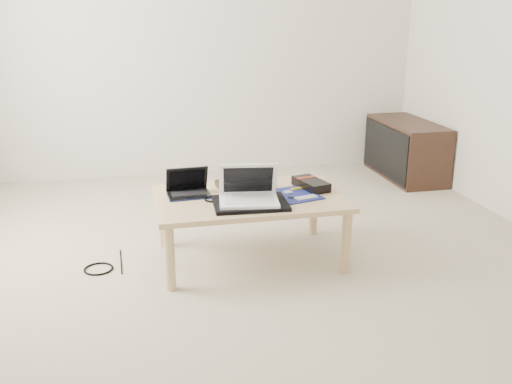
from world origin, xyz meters
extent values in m
plane|color=#BDB299|center=(0.00, 0.00, 0.00)|extent=(4.00, 4.00, 0.00)
cube|color=silver|center=(0.00, 2.05, 1.30)|extent=(4.00, 0.10, 2.60)
cube|color=silver|center=(0.00, -2.05, 1.30)|extent=(4.00, 0.10, 2.60)
cube|color=#D2B17E|center=(0.05, 0.02, 0.39)|extent=(1.10, 0.70, 0.03)
cylinder|color=#D2B17E|center=(-0.45, -0.28, 0.18)|extent=(0.06, 0.06, 0.37)
cylinder|color=#D2B17E|center=(0.55, -0.28, 0.18)|extent=(0.06, 0.06, 0.37)
cylinder|color=#D2B17E|center=(-0.45, 0.32, 0.18)|extent=(0.06, 0.06, 0.37)
cylinder|color=#D2B17E|center=(0.55, 0.32, 0.18)|extent=(0.06, 0.06, 0.37)
cube|color=#3A2417|center=(1.78, 1.45, 0.25)|extent=(0.40, 0.90, 0.50)
cube|color=black|center=(1.58, 1.45, 0.25)|extent=(0.02, 0.86, 0.44)
cube|color=black|center=(0.05, 0.18, 0.42)|extent=(0.34, 0.29, 0.03)
cube|color=black|center=(-0.30, 0.11, 0.41)|extent=(0.25, 0.18, 0.02)
cube|color=black|center=(-0.30, 0.11, 0.42)|extent=(0.21, 0.10, 0.00)
cube|color=black|center=(-0.30, 0.04, 0.42)|extent=(0.06, 0.03, 0.00)
cube|color=black|center=(-0.30, 0.16, 0.49)|extent=(0.25, 0.09, 0.15)
cube|color=black|center=(-0.30, 0.15, 0.49)|extent=(0.21, 0.07, 0.12)
cube|color=#0C1948|center=(-0.29, 0.02, 0.40)|extent=(0.25, 0.02, 0.01)
cube|color=black|center=(0.10, 0.10, 0.41)|extent=(0.29, 0.25, 0.01)
cube|color=silver|center=(0.10, 0.10, 0.41)|extent=(0.23, 0.20, 0.00)
cube|color=silver|center=(0.16, 0.08, 0.41)|extent=(0.06, 0.21, 0.02)
cube|color=#96959A|center=(0.16, 0.08, 0.42)|extent=(0.05, 0.17, 0.00)
cube|color=black|center=(0.02, -0.13, 0.41)|extent=(0.43, 0.32, 0.02)
cube|color=white|center=(0.01, -0.15, 0.43)|extent=(0.36, 0.27, 0.02)
cube|color=white|center=(0.01, -0.15, 0.44)|extent=(0.28, 0.16, 0.00)
cube|color=white|center=(0.00, -0.23, 0.44)|extent=(0.08, 0.04, 0.00)
cube|color=white|center=(0.02, -0.08, 0.54)|extent=(0.34, 0.15, 0.21)
cube|color=black|center=(0.02, -0.09, 0.53)|extent=(0.29, 0.12, 0.16)
cube|color=#0C1652|center=(0.32, -0.01, 0.40)|extent=(0.30, 0.34, 0.01)
cube|color=silver|center=(0.28, 0.02, 0.41)|extent=(0.06, 0.06, 0.01)
cube|color=gold|center=(0.37, 0.09, 0.41)|extent=(0.10, 0.03, 0.01)
cube|color=gold|center=(0.37, 0.07, 0.41)|extent=(0.10, 0.03, 0.01)
cube|color=silver|center=(0.36, -0.07, 0.41)|extent=(0.14, 0.04, 0.01)
cube|color=silver|center=(0.36, -0.09, 0.41)|extent=(0.14, 0.04, 0.01)
cube|color=silver|center=(0.37, -0.11, 0.41)|extent=(0.14, 0.04, 0.01)
cube|color=black|center=(0.28, -0.07, 0.41)|extent=(0.03, 0.03, 0.01)
cube|color=black|center=(0.45, 0.09, 0.43)|extent=(0.19, 0.28, 0.05)
cube|color=maroon|center=(0.43, 0.14, 0.46)|extent=(0.13, 0.06, 0.00)
torus|color=black|center=(-0.17, 0.00, 0.41)|extent=(0.10, 0.10, 0.01)
torus|color=black|center=(-0.85, 0.06, 0.01)|extent=(0.22, 0.22, 0.01)
cylinder|color=black|center=(-0.72, 0.14, 0.00)|extent=(0.02, 0.34, 0.01)
camera|label=1|loc=(-0.60, -3.09, 1.46)|focal=40.00mm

